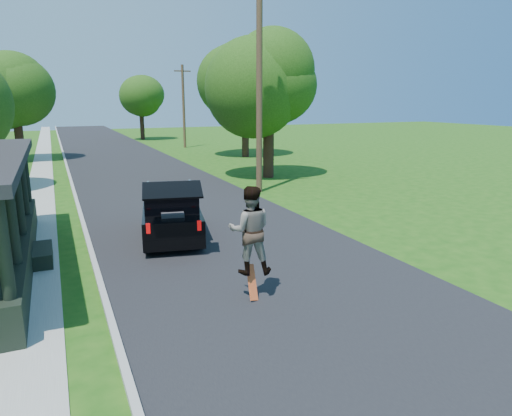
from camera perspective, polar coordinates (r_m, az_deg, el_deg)
name	(u,v)px	position (r m, az deg, el deg)	size (l,w,h in m)	color
ground	(316,316)	(10.09, 7.56, -13.26)	(140.00, 140.00, 0.00)	#184C0F
street	(143,177)	(28.42, -13.96, 3.82)	(8.00, 120.00, 0.02)	black
curb	(71,181)	(28.02, -22.14, 3.10)	(0.15, 120.00, 0.12)	#A3A39E
sidewalk	(41,183)	(28.02, -25.30, 2.80)	(1.30, 120.00, 0.03)	gray
black_suv	(171,213)	(15.45, -10.54, -0.59)	(2.65, 4.97, 2.20)	black
skateboarder	(250,230)	(10.35, -0.76, -2.79)	(1.19, 1.06, 2.04)	black
skateboard	(252,283)	(10.67, -0.50, -9.37)	(0.28, 0.51, 0.80)	#CA4311
tree_left_far	(12,80)	(39.11, -28.22, 13.93)	(6.61, 6.28, 9.05)	black
tree_right_near	(268,74)	(27.16, 1.52, 16.36)	(6.71, 6.98, 8.89)	black
tree_right_mid	(244,80)	(37.27, -1.46, 15.71)	(6.73, 6.58, 9.57)	black
tree_right_far	(140,97)	(55.76, -14.26, 13.31)	(5.98, 6.15, 7.42)	black
utility_pole_near	(259,72)	(22.59, 0.42, 16.62)	(1.84, 0.33, 11.26)	#41301E
utility_pole_far	(184,105)	(45.16, -9.04, 12.55)	(1.57, 0.27, 7.76)	#41301E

